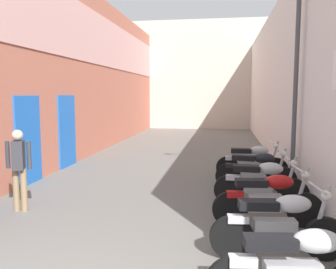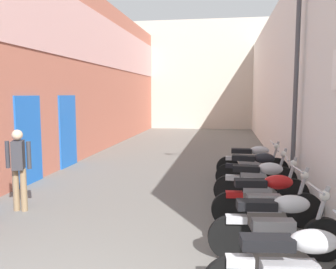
{
  "view_description": "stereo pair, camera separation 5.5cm",
  "coord_description": "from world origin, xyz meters",
  "px_view_note": "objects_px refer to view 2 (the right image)",
  "views": [
    {
      "loc": [
        1.53,
        -2.39,
        2.23
      ],
      "look_at": [
        0.25,
        5.76,
        1.29
      ],
      "focal_mm": 37.65,
      "sensor_mm": 36.0,
      "label": 1
    },
    {
      "loc": [
        1.58,
        -2.38,
        2.23
      ],
      "look_at": [
        0.25,
        5.76,
        1.29
      ],
      "focal_mm": 37.65,
      "sensor_mm": 36.0,
      "label": 2
    }
  ],
  "objects_px": {
    "motorcycle_sixth": "(252,161)",
    "street_lamp": "(292,66)",
    "motorcycle_fourth": "(261,182)",
    "pedestrian_mid_alley": "(19,164)",
    "motorcycle_nearest": "(295,268)",
    "motorcycle_third": "(267,198)",
    "motorcycle_fifth": "(256,170)",
    "motorcycle_second": "(278,224)"
  },
  "relations": [
    {
      "from": "motorcycle_third",
      "to": "street_lamp",
      "type": "bearing_deg",
      "value": 72.28
    },
    {
      "from": "motorcycle_second",
      "to": "street_lamp",
      "type": "height_order",
      "value": "street_lamp"
    },
    {
      "from": "motorcycle_nearest",
      "to": "street_lamp",
      "type": "height_order",
      "value": "street_lamp"
    },
    {
      "from": "motorcycle_fourth",
      "to": "street_lamp",
      "type": "height_order",
      "value": "street_lamp"
    },
    {
      "from": "motorcycle_second",
      "to": "motorcycle_nearest",
      "type": "bearing_deg",
      "value": -90.0
    },
    {
      "from": "motorcycle_sixth",
      "to": "street_lamp",
      "type": "height_order",
      "value": "street_lamp"
    },
    {
      "from": "motorcycle_fifth",
      "to": "motorcycle_sixth",
      "type": "relative_size",
      "value": 1.0
    },
    {
      "from": "motorcycle_sixth",
      "to": "street_lamp",
      "type": "distance_m",
      "value": 2.71
    },
    {
      "from": "motorcycle_nearest",
      "to": "pedestrian_mid_alley",
      "type": "relative_size",
      "value": 1.18
    },
    {
      "from": "motorcycle_second",
      "to": "motorcycle_sixth",
      "type": "bearing_deg",
      "value": 90.0
    },
    {
      "from": "motorcycle_second",
      "to": "pedestrian_mid_alley",
      "type": "height_order",
      "value": "pedestrian_mid_alley"
    },
    {
      "from": "motorcycle_sixth",
      "to": "pedestrian_mid_alley",
      "type": "distance_m",
      "value": 5.63
    },
    {
      "from": "motorcycle_fourth",
      "to": "motorcycle_sixth",
      "type": "relative_size",
      "value": 1.0
    },
    {
      "from": "motorcycle_sixth",
      "to": "motorcycle_nearest",
      "type": "bearing_deg",
      "value": -90.0
    },
    {
      "from": "motorcycle_third",
      "to": "motorcycle_second",
      "type": "bearing_deg",
      "value": -90.0
    },
    {
      "from": "motorcycle_second",
      "to": "motorcycle_fifth",
      "type": "relative_size",
      "value": 1.0
    },
    {
      "from": "motorcycle_fourth",
      "to": "motorcycle_fifth",
      "type": "xyz_separation_m",
      "value": [
        -0.0,
        1.17,
        0.0
      ]
    },
    {
      "from": "motorcycle_sixth",
      "to": "pedestrian_mid_alley",
      "type": "height_order",
      "value": "pedestrian_mid_alley"
    },
    {
      "from": "motorcycle_sixth",
      "to": "motorcycle_second",
      "type": "bearing_deg",
      "value": -90.0
    },
    {
      "from": "motorcycle_fourth",
      "to": "street_lamp",
      "type": "relative_size",
      "value": 0.38
    },
    {
      "from": "pedestrian_mid_alley",
      "to": "motorcycle_fifth",
      "type": "bearing_deg",
      "value": 25.3
    },
    {
      "from": "motorcycle_fourth",
      "to": "pedestrian_mid_alley",
      "type": "distance_m",
      "value": 4.71
    },
    {
      "from": "motorcycle_second",
      "to": "motorcycle_sixth",
      "type": "distance_m",
      "value": 4.55
    },
    {
      "from": "motorcycle_nearest",
      "to": "street_lamp",
      "type": "bearing_deg",
      "value": 81.32
    },
    {
      "from": "motorcycle_nearest",
      "to": "motorcycle_third",
      "type": "xyz_separation_m",
      "value": [
        0.0,
        2.41,
        0.0
      ]
    },
    {
      "from": "motorcycle_fourth",
      "to": "pedestrian_mid_alley",
      "type": "height_order",
      "value": "pedestrian_mid_alley"
    },
    {
      "from": "motorcycle_fifth",
      "to": "motorcycle_sixth",
      "type": "height_order",
      "value": "same"
    },
    {
      "from": "motorcycle_third",
      "to": "motorcycle_fifth",
      "type": "height_order",
      "value": "same"
    },
    {
      "from": "street_lamp",
      "to": "motorcycle_sixth",
      "type": "bearing_deg",
      "value": 121.34
    },
    {
      "from": "motorcycle_second",
      "to": "motorcycle_fifth",
      "type": "bearing_deg",
      "value": 90.0
    },
    {
      "from": "motorcycle_third",
      "to": "pedestrian_mid_alley",
      "type": "height_order",
      "value": "pedestrian_mid_alley"
    },
    {
      "from": "pedestrian_mid_alley",
      "to": "motorcycle_second",
      "type": "bearing_deg",
      "value": -15.86
    },
    {
      "from": "motorcycle_nearest",
      "to": "street_lamp",
      "type": "distance_m",
      "value": 5.22
    },
    {
      "from": "motorcycle_fourth",
      "to": "motorcycle_third",
      "type": "bearing_deg",
      "value": -90.0
    },
    {
      "from": "motorcycle_nearest",
      "to": "motorcycle_fifth",
      "type": "xyz_separation_m",
      "value": [
        -0.0,
        4.68,
        0.0
      ]
    },
    {
      "from": "motorcycle_fifth",
      "to": "motorcycle_sixth",
      "type": "bearing_deg",
      "value": 89.99
    },
    {
      "from": "motorcycle_second",
      "to": "motorcycle_sixth",
      "type": "height_order",
      "value": "same"
    },
    {
      "from": "motorcycle_third",
      "to": "motorcycle_fifth",
      "type": "xyz_separation_m",
      "value": [
        -0.0,
        2.28,
        0.0
      ]
    },
    {
      "from": "motorcycle_third",
      "to": "motorcycle_fourth",
      "type": "distance_m",
      "value": 1.11
    },
    {
      "from": "motorcycle_nearest",
      "to": "motorcycle_fourth",
      "type": "bearing_deg",
      "value": 90.0
    },
    {
      "from": "motorcycle_nearest",
      "to": "street_lamp",
      "type": "xyz_separation_m",
      "value": [
        0.7,
        4.61,
        2.35
      ]
    },
    {
      "from": "motorcycle_fifth",
      "to": "pedestrian_mid_alley",
      "type": "bearing_deg",
      "value": -154.7
    }
  ]
}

